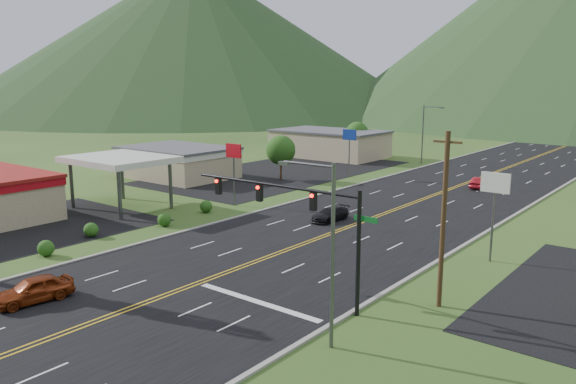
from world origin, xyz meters
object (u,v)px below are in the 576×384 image
Objects in this scene: traffic_signal at (299,211)px; streetlight_west at (425,130)px; car_red_near at (34,290)px; car_dark_mid at (330,215)px; streetlight_east at (327,243)px; gas_canopy at (120,161)px; car_red_far at (480,183)px.

streetlight_west is at bearing 107.97° from traffic_signal.
car_dark_mid is (2.63, 26.67, -0.14)m from car_red_near.
car_dark_mid is at bearing 118.46° from traffic_signal.
traffic_signal is 3.11× the size of car_dark_mid.
streetlight_east is 0.90× the size of gas_canopy.
streetlight_west is at bearing 110.86° from streetlight_east.
traffic_signal is 3.26× the size of car_red_far.
gas_canopy is at bearing 164.30° from traffic_signal.
car_red_far is at bearing 89.78° from car_red_near.
traffic_signal is 6.17m from streetlight_east.
traffic_signal is 1.31× the size of gas_canopy.
car_red_far is at bearing 95.41° from traffic_signal.
streetlight_west reaches higher than car_red_far.
gas_canopy is 2.27× the size of car_red_near.
car_red_far reaches higher than car_dark_mid.
car_red_far is at bearing 53.35° from gas_canopy.
streetlight_west is 49.10m from gas_canopy.
streetlight_west reaches higher than gas_canopy.
streetlight_east is 1.00× the size of streetlight_west.
gas_canopy is at bearing 141.46° from car_red_near.
traffic_signal is at bearing -15.70° from gas_canopy.
gas_canopy is 41.43m from car_red_far.
car_dark_mid is at bearing 123.61° from streetlight_east.
car_red_near is 1.10× the size of car_red_far.
traffic_signal is 1.46× the size of streetlight_east.
streetlight_west reaches higher than traffic_signal.
traffic_signal is 41.52m from car_red_far.
car_dark_mid is (-9.03, 16.65, -4.72)m from traffic_signal.
gas_canopy reaches higher than car_red_far.
car_red_far is (-3.89, 41.07, -4.67)m from traffic_signal.
car_red_near is at bearing -139.32° from traffic_signal.
traffic_signal reaches higher than car_red_far.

